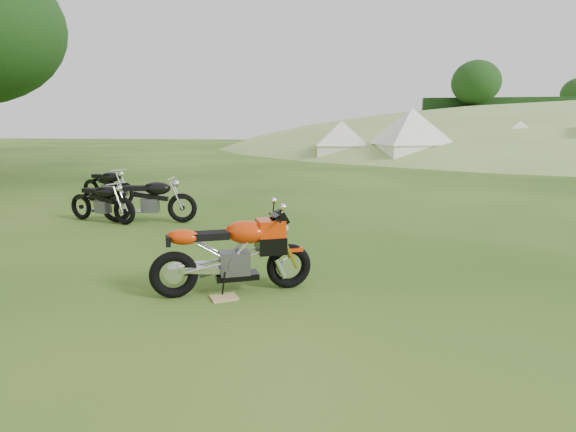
% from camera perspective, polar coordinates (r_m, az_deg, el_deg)
% --- Properties ---
extents(ground, '(120.00, 120.00, 0.00)m').
position_cam_1_polar(ground, '(5.84, -2.40, -8.29)').
color(ground, '#1A3F0D').
rests_on(ground, ground).
extents(sport_motorcycle, '(1.79, 1.12, 1.06)m').
position_cam_1_polar(sport_motorcycle, '(5.51, -6.59, -3.77)').
color(sport_motorcycle, red).
rests_on(sport_motorcycle, ground).
extents(plywood_board, '(0.36, 0.34, 0.02)m').
position_cam_1_polar(plywood_board, '(5.48, -7.59, -9.56)').
color(plywood_board, tan).
rests_on(plywood_board, ground).
extents(vintage_moto_a, '(1.86, 0.70, 0.96)m').
position_cam_1_polar(vintage_moto_a, '(9.85, -16.16, 1.97)').
color(vintage_moto_a, black).
rests_on(vintage_moto_a, ground).
extents(vintage_moto_c, '(1.68, 0.84, 0.86)m').
position_cam_1_polar(vintage_moto_c, '(10.21, -21.21, 1.69)').
color(vintage_moto_c, black).
rests_on(vintage_moto_c, ground).
extents(vintage_moto_d, '(1.74, 0.97, 0.90)m').
position_cam_1_polar(vintage_moto_d, '(12.81, -20.63, 3.50)').
color(vintage_moto_d, black).
rests_on(vintage_moto_d, ground).
extents(tent_left, '(2.93, 2.93, 2.33)m').
position_cam_1_polar(tent_left, '(27.43, 6.36, 9.08)').
color(tent_left, silver).
rests_on(tent_left, ground).
extents(tent_mid, '(4.04, 4.04, 2.72)m').
position_cam_1_polar(tent_mid, '(25.72, 14.36, 9.16)').
color(tent_mid, white).
rests_on(tent_mid, ground).
extents(tent_right, '(3.42, 3.42, 2.31)m').
position_cam_1_polar(tent_right, '(27.17, 25.74, 8.07)').
color(tent_right, white).
rests_on(tent_right, ground).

